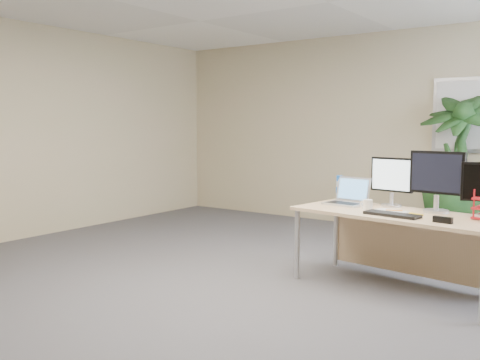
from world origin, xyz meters
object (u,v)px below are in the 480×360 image
Objects in this scene: monitor_left at (392,179)px; monitor_right at (437,177)px; desk at (403,227)px; laptop at (348,198)px; floor_plant at (457,180)px.

monitor_right is at bearing -14.19° from monitor_left.
monitor_right reaches higher than desk.
monitor_left is 0.44m from laptop.
floor_plant reaches higher than laptop.
monitor_left reaches higher than laptop.
monitor_left is at bearing 15.70° from laptop.
desk is 2.34m from floor_plant.
laptop is at bearing 169.48° from desk.
laptop is (-0.45, -2.22, -0.01)m from floor_plant.
monitor_left is at bearing 131.36° from desk.
monitor_left is 0.86× the size of monitor_right.
monitor_right is (0.43, -0.11, 0.04)m from monitor_left.
floor_plant is 2.12m from monitor_left.
desk is 0.52m from monitor_right.
monitor_right is (0.37, -2.22, 0.23)m from floor_plant.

